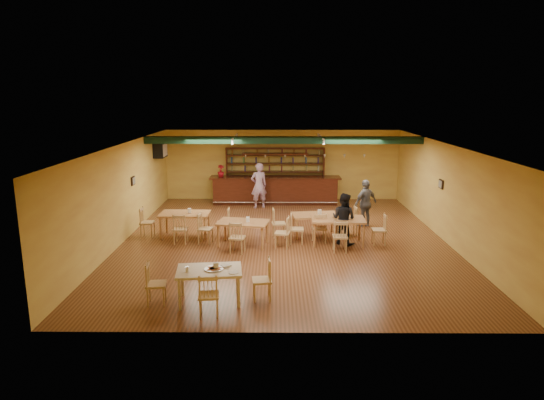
{
  "coord_description": "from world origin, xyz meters",
  "views": [
    {
      "loc": [
        -0.28,
        -14.42,
        4.49
      ],
      "look_at": [
        -0.39,
        0.6,
        1.15
      ],
      "focal_mm": 31.55,
      "sensor_mm": 36.0,
      "label": 1
    }
  ],
  "objects_px": {
    "dining_table_a": "(185,225)",
    "patron_right_a": "(344,219)",
    "dining_table_b": "(315,225)",
    "patron_bar": "(259,186)",
    "bar_counter": "(275,190)",
    "dining_table_c": "(243,233)",
    "near_table": "(210,286)",
    "dining_table_d": "(338,231)"
  },
  "relations": [
    {
      "from": "bar_counter",
      "to": "dining_table_b",
      "type": "relative_size",
      "value": 3.76
    },
    {
      "from": "patron_right_a",
      "to": "patron_bar",
      "type": "bearing_deg",
      "value": -23.69
    },
    {
      "from": "bar_counter",
      "to": "near_table",
      "type": "height_order",
      "value": "bar_counter"
    },
    {
      "from": "dining_table_c",
      "to": "near_table",
      "type": "xyz_separation_m",
      "value": [
        -0.47,
        -4.03,
        0.0
      ]
    },
    {
      "from": "bar_counter",
      "to": "dining_table_d",
      "type": "bearing_deg",
      "value": -70.95
    },
    {
      "from": "dining_table_c",
      "to": "dining_table_d",
      "type": "bearing_deg",
      "value": 13.68
    },
    {
      "from": "patron_bar",
      "to": "patron_right_a",
      "type": "height_order",
      "value": "patron_bar"
    },
    {
      "from": "bar_counter",
      "to": "dining_table_b",
      "type": "height_order",
      "value": "bar_counter"
    },
    {
      "from": "dining_table_a",
      "to": "patron_bar",
      "type": "relative_size",
      "value": 0.85
    },
    {
      "from": "dining_table_c",
      "to": "near_table",
      "type": "distance_m",
      "value": 4.05
    },
    {
      "from": "bar_counter",
      "to": "near_table",
      "type": "xyz_separation_m",
      "value": [
        -1.43,
        -9.75,
        -0.19
      ]
    },
    {
      "from": "bar_counter",
      "to": "dining_table_c",
      "type": "relative_size",
      "value": 3.63
    },
    {
      "from": "near_table",
      "to": "patron_right_a",
      "type": "relative_size",
      "value": 0.89
    },
    {
      "from": "dining_table_d",
      "to": "near_table",
      "type": "bearing_deg",
      "value": -126.67
    },
    {
      "from": "dining_table_d",
      "to": "near_table",
      "type": "xyz_separation_m",
      "value": [
        -3.34,
        -4.2,
        -0.02
      ]
    },
    {
      "from": "dining_table_c",
      "to": "near_table",
      "type": "bearing_deg",
      "value": -86.4
    },
    {
      "from": "dining_table_c",
      "to": "patron_bar",
      "type": "bearing_deg",
      "value": 96.63
    },
    {
      "from": "dining_table_d",
      "to": "patron_bar",
      "type": "relative_size",
      "value": 0.88
    },
    {
      "from": "dining_table_b",
      "to": "patron_bar",
      "type": "distance_m",
      "value": 4.39
    },
    {
      "from": "dining_table_a",
      "to": "patron_right_a",
      "type": "bearing_deg",
      "value": -7.13
    },
    {
      "from": "dining_table_c",
      "to": "dining_table_b",
      "type": "bearing_deg",
      "value": 34.14
    },
    {
      "from": "dining_table_a",
      "to": "dining_table_b",
      "type": "distance_m",
      "value": 4.16
    },
    {
      "from": "bar_counter",
      "to": "patron_right_a",
      "type": "bearing_deg",
      "value": -69.32
    },
    {
      "from": "dining_table_d",
      "to": "patron_bar",
      "type": "distance_m",
      "value": 5.4
    },
    {
      "from": "dining_table_c",
      "to": "patron_right_a",
      "type": "xyz_separation_m",
      "value": [
        3.04,
        0.2,
        0.42
      ]
    },
    {
      "from": "dining_table_a",
      "to": "patron_right_a",
      "type": "height_order",
      "value": "patron_right_a"
    },
    {
      "from": "dining_table_b",
      "to": "patron_bar",
      "type": "xyz_separation_m",
      "value": [
        -1.94,
        3.9,
        0.55
      ]
    },
    {
      "from": "dining_table_a",
      "to": "patron_bar",
      "type": "bearing_deg",
      "value": 61.9
    },
    {
      "from": "dining_table_b",
      "to": "dining_table_d",
      "type": "xyz_separation_m",
      "value": [
        0.63,
        -0.82,
        0.04
      ]
    },
    {
      "from": "dining_table_c",
      "to": "patron_right_a",
      "type": "distance_m",
      "value": 3.08
    },
    {
      "from": "dining_table_d",
      "to": "near_table",
      "type": "height_order",
      "value": "dining_table_d"
    },
    {
      "from": "dining_table_b",
      "to": "patron_right_a",
      "type": "bearing_deg",
      "value": -51.64
    },
    {
      "from": "dining_table_d",
      "to": "patron_right_a",
      "type": "distance_m",
      "value": 0.43
    },
    {
      "from": "dining_table_d",
      "to": "patron_bar",
      "type": "bearing_deg",
      "value": 120.36
    },
    {
      "from": "near_table",
      "to": "patron_right_a",
      "type": "xyz_separation_m",
      "value": [
        3.51,
        4.22,
        0.41
      ]
    },
    {
      "from": "bar_counter",
      "to": "patron_bar",
      "type": "height_order",
      "value": "patron_bar"
    },
    {
      "from": "patron_bar",
      "to": "patron_right_a",
      "type": "distance_m",
      "value": 5.44
    },
    {
      "from": "dining_table_a",
      "to": "patron_bar",
      "type": "height_order",
      "value": "patron_bar"
    },
    {
      "from": "dining_table_c",
      "to": "patron_bar",
      "type": "height_order",
      "value": "patron_bar"
    },
    {
      "from": "dining_table_b",
      "to": "patron_right_a",
      "type": "height_order",
      "value": "patron_right_a"
    },
    {
      "from": "dining_table_a",
      "to": "patron_right_a",
      "type": "xyz_separation_m",
      "value": [
        4.96,
        -0.72,
        0.4
      ]
    },
    {
      "from": "patron_bar",
      "to": "patron_right_a",
      "type": "relative_size",
      "value": 1.16
    }
  ]
}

